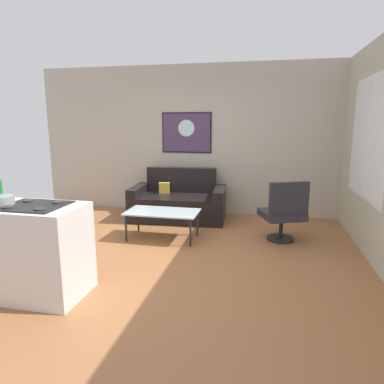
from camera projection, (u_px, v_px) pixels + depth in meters
The scene contains 9 objects.
ground at pixel (163, 258), 4.48m from camera, with size 6.40×6.40×0.04m, color #9A623A.
back_wall at pixel (199, 140), 6.52m from camera, with size 6.40×0.05×2.80m, color #B4AB99.
couch at pixel (179, 203), 6.21m from camera, with size 1.72×0.99×0.90m.
coffee_table at pixel (162, 213), 5.12m from camera, with size 1.08×0.59×0.43m.
armchair at pixel (284, 212), 4.96m from camera, with size 0.73×0.72×0.92m.
kitchen_counter at pixel (16, 249), 3.47m from camera, with size 1.44×0.63×0.95m.
mixing_bowl at pixel (1, 201), 3.33m from camera, with size 0.24×0.24×0.10m.
wall_painting at pixel (187, 133), 6.50m from camera, with size 0.96×0.03×0.76m.
window at pixel (368, 138), 4.50m from camera, with size 0.03×1.64×1.62m.
Camera 1 is at (1.27, -4.04, 1.72)m, focal length 31.89 mm.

